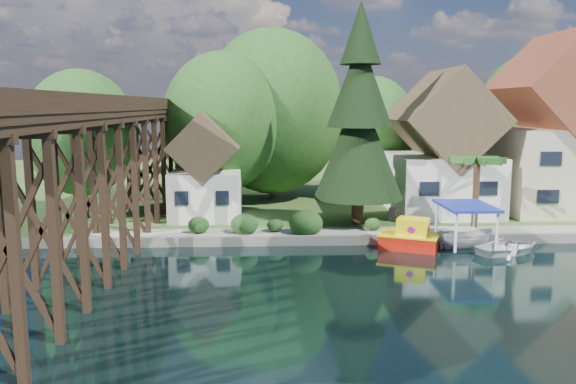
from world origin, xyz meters
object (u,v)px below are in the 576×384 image
(shed, at_px, (206,174))
(boat_white_a, at_px, (509,246))
(house_center, at_px, (554,136))
(tugboat, at_px, (410,237))
(trestle_bridge, at_px, (98,167))
(conifer, at_px, (359,119))
(house_left, at_px, (442,153))
(boat_canopy, at_px, (465,230))
(palm_tree, at_px, (477,162))

(shed, height_order, boat_white_a, shed)
(house_center, xyz_separation_m, tugboat, (-13.76, -9.74, -5.64))
(trestle_bridge, relative_size, conifer, 2.90)
(boat_white_a, bearing_deg, trestle_bridge, 71.17)
(trestle_bridge, distance_m, boat_white_a, 24.47)
(house_left, distance_m, shed, 18.11)
(tugboat, distance_m, boat_white_a, 5.86)
(house_left, bearing_deg, house_center, 3.18)
(house_center, height_order, boat_canopy, house_center)
(house_left, xyz_separation_m, boat_canopy, (-1.33, -9.26, -3.95))
(house_left, height_order, tugboat, house_left)
(tugboat, height_order, boat_canopy, boat_canopy)
(tugboat, xyz_separation_m, boat_white_a, (5.74, -1.15, -0.32))
(boat_white_a, bearing_deg, tugboat, 58.82)
(house_left, xyz_separation_m, tugboat, (-4.76, -9.24, -4.36))
(boat_white_a, bearing_deg, house_center, -56.29)
(conifer, xyz_separation_m, boat_canopy, (5.81, -5.24, -6.64))
(boat_canopy, bearing_deg, shed, 155.04)
(shed, xyz_separation_m, boat_canopy, (16.67, -7.76, -2.63))
(house_center, xyz_separation_m, shed, (-27.00, -2.00, -2.59))
(conifer, bearing_deg, palm_tree, -10.65)
(shed, height_order, conifer, conifer)
(house_center, xyz_separation_m, boat_white_a, (-8.03, -10.89, -5.96))
(trestle_bridge, bearing_deg, conifer, 23.23)
(house_left, relative_size, conifer, 0.72)
(conifer, xyz_separation_m, tugboat, (2.38, -5.22, -7.06))
(house_center, bearing_deg, shed, -175.76)
(trestle_bridge, distance_m, shed, 10.69)
(house_center, bearing_deg, boat_white_a, -126.40)
(trestle_bridge, relative_size, house_left, 4.01)
(trestle_bridge, distance_m, conifer, 17.43)
(conifer, relative_size, palm_tree, 2.97)
(tugboat, relative_size, boat_white_a, 0.93)
(house_left, bearing_deg, palm_tree, -83.02)
(boat_white_a, bearing_deg, conifer, 32.03)
(house_left, distance_m, conifer, 8.63)
(trestle_bridge, bearing_deg, boat_white_a, 1.06)
(house_center, relative_size, shed, 1.77)
(house_left, xyz_separation_m, shed, (-18.00, -1.50, -1.31))
(conifer, relative_size, boat_canopy, 3.52)
(conifer, height_order, palm_tree, conifer)
(boat_canopy, bearing_deg, house_left, 81.80)
(trestle_bridge, height_order, boat_canopy, trestle_bridge)
(conifer, height_order, boat_canopy, conifer)
(house_center, height_order, conifer, conifer)
(trestle_bridge, relative_size, tugboat, 10.91)
(boat_white_a, xyz_separation_m, boat_canopy, (-2.31, 1.13, 0.74))
(trestle_bridge, bearing_deg, tugboat, 4.97)
(house_left, height_order, palm_tree, house_left)
(palm_tree, distance_m, boat_canopy, 5.71)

